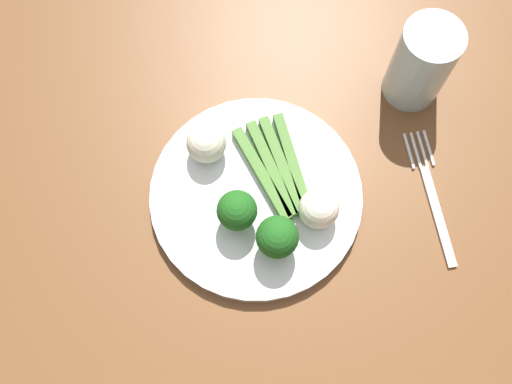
{
  "coord_description": "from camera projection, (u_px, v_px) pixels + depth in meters",
  "views": [
    {
      "loc": [
        -0.1,
        -0.26,
        1.37
      ],
      "look_at": [
        -0.08,
        -0.06,
        0.76
      ],
      "focal_mm": 40.05,
      "sensor_mm": 36.0,
      "label": 1
    }
  ],
  "objects": [
    {
      "name": "cauliflower_right",
      "position": [
        206.0,
        141.0,
        0.64
      ],
      "size": [
        0.05,
        0.05,
        0.05
      ],
      "primitive_type": "sphere",
      "color": "silver",
      "rests_on": "plate"
    },
    {
      "name": "broccoli_near_center",
      "position": [
        237.0,
        211.0,
        0.6
      ],
      "size": [
        0.04,
        0.04,
        0.05
      ],
      "color": "#4C7F2B",
      "rests_on": "plate"
    },
    {
      "name": "ground_plane",
      "position": [
        286.0,
        270.0,
        1.39
      ],
      "size": [
        6.0,
        6.0,
        0.02
      ],
      "primitive_type": "cube",
      "color": "tan"
    },
    {
      "name": "plate",
      "position": [
        256.0,
        196.0,
        0.65
      ],
      "size": [
        0.24,
        0.24,
        0.01
      ],
      "primitive_type": "cylinder",
      "color": "white",
      "rests_on": "dining_table"
    },
    {
      "name": "fork",
      "position": [
        432.0,
        195.0,
        0.65
      ],
      "size": [
        0.03,
        0.17,
        0.0
      ],
      "rotation": [
        0.0,
        0.0,
        1.65
      ],
      "color": "silver",
      "rests_on": "dining_table"
    },
    {
      "name": "broccoli_left",
      "position": [
        277.0,
        237.0,
        0.59
      ],
      "size": [
        0.05,
        0.05,
        0.06
      ],
      "color": "#4C7F2B",
      "rests_on": "plate"
    },
    {
      "name": "water_glass",
      "position": [
        421.0,
        63.0,
        0.65
      ],
      "size": [
        0.07,
        0.07,
        0.11
      ],
      "primitive_type": "cylinder",
      "color": "silver",
      "rests_on": "dining_table"
    },
    {
      "name": "cauliflower_front",
      "position": [
        319.0,
        209.0,
        0.61
      ],
      "size": [
        0.04,
        0.04,
        0.04
      ],
      "primitive_type": "sphere",
      "color": "white",
      "rests_on": "plate"
    },
    {
      "name": "asparagus_bundle",
      "position": [
        277.0,
        168.0,
        0.64
      ],
      "size": [
        0.08,
        0.13,
        0.01
      ],
      "rotation": [
        0.0,
        0.0,
        1.84
      ],
      "color": "#47752D",
      "rests_on": "plate"
    },
    {
      "name": "dining_table",
      "position": [
        311.0,
        175.0,
        0.77
      ],
      "size": [
        1.33,
        1.01,
        0.74
      ],
      "color": "brown",
      "rests_on": "ground_plane"
    }
  ]
}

